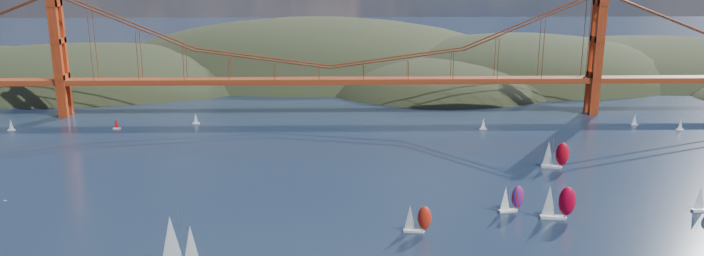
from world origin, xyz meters
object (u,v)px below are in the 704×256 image
racer_0 (417,218)px  racer_1 (558,202)px  racer_3 (555,154)px  racer_rwb (511,198)px  sloop_navy (177,242)px

racer_0 → racer_1: racer_1 is taller
racer_0 → racer_1: size_ratio=0.79×
racer_0 → racer_3: racer_3 is taller
racer_1 → racer_rwb: size_ratio=1.25×
racer_1 → racer_3: 47.14m
racer_1 → racer_3: (13.27, 45.23, -0.24)m
racer_0 → racer_rwb: size_ratio=0.99×
racer_rwb → racer_3: bearing=44.8°
racer_0 → racer_rwb: (29.17, 14.16, 0.06)m
racer_1 → racer_rwb: bearing=161.3°
sloop_navy → racer_3: 135.70m
sloop_navy → racer_0: (60.02, 19.40, -2.47)m
racer_0 → racer_3: (54.24, 53.78, 0.87)m
racer_0 → racer_1: bearing=21.0°
sloop_navy → racer_1: sloop_navy is taller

